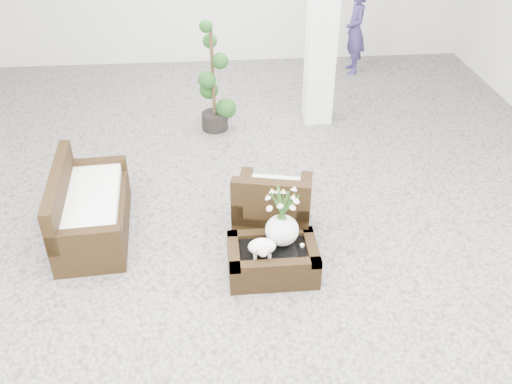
{
  "coord_description": "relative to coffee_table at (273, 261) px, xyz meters",
  "views": [
    {
      "loc": [
        -0.42,
        -4.92,
        3.86
      ],
      "look_at": [
        0.0,
        -0.1,
        0.62
      ],
      "focal_mm": 38.66,
      "sensor_mm": 36.0,
      "label": 1
    }
  ],
  "objects": [
    {
      "name": "sheep_figurine",
      "position": [
        -0.12,
        -0.1,
        0.26
      ],
      "size": [
        0.28,
        0.23,
        0.21
      ],
      "primitive_type": "ellipsoid",
      "color": "white",
      "rests_on": "coffee_table"
    },
    {
      "name": "column",
      "position": [
        1.08,
        3.48,
        1.59
      ],
      "size": [
        0.4,
        0.4,
        3.5
      ],
      "primitive_type": "cube",
      "color": "white",
      "rests_on": "ground"
    },
    {
      "name": "loveseat",
      "position": [
        -1.92,
        0.86,
        0.25
      ],
      "size": [
        0.83,
        1.56,
        0.81
      ],
      "primitive_type": "cube",
      "rotation": [
        0.0,
        0.0,
        1.64
      ],
      "color": "#33220F",
      "rests_on": "ground"
    },
    {
      "name": "armchair",
      "position": [
        0.08,
        0.7,
        0.28
      ],
      "size": [
        0.96,
        0.94,
        0.87
      ],
      "primitive_type": "cube",
      "rotation": [
        0.0,
        0.0,
        2.92
      ],
      "color": "#33220F",
      "rests_on": "ground"
    },
    {
      "name": "tealight",
      "position": [
        0.3,
        0.02,
        0.17
      ],
      "size": [
        0.04,
        0.04,
        0.03
      ],
      "primitive_type": "cylinder",
      "color": "white",
      "rests_on": "coffee_table"
    },
    {
      "name": "shopper",
      "position": [
        2.1,
        5.42,
        0.6
      ],
      "size": [
        0.36,
        0.56,
        1.52
      ],
      "primitive_type": "imported",
      "rotation": [
        0.0,
        0.0,
        -1.57
      ],
      "color": "navy",
      "rests_on": "ground"
    },
    {
      "name": "ground",
      "position": [
        -0.12,
        0.68,
        -0.16
      ],
      "size": [
        11.0,
        11.0,
        0.0
      ],
      "primitive_type": "plane",
      "color": "gray",
      "rests_on": "ground"
    },
    {
      "name": "coffee_table",
      "position": [
        0.0,
        0.0,
        0.0
      ],
      "size": [
        0.9,
        0.6,
        0.31
      ],
      "primitive_type": "cube",
      "color": "#33220F",
      "rests_on": "ground"
    },
    {
      "name": "planter_narcissus",
      "position": [
        0.1,
        0.1,
        0.56
      ],
      "size": [
        0.44,
        0.44,
        0.8
      ],
      "primitive_type": null,
      "color": "white",
      "rests_on": "coffee_table"
    },
    {
      "name": "topiary",
      "position": [
        -0.51,
        3.29,
        0.66
      ],
      "size": [
        0.44,
        0.44,
        1.63
      ],
      "primitive_type": null,
      "color": "#183F14",
      "rests_on": "ground"
    }
  ]
}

